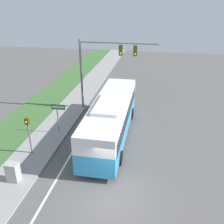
{
  "coord_description": "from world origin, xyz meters",
  "views": [
    {
      "loc": [
        1.92,
        -10.3,
        10.22
      ],
      "look_at": [
        -1.39,
        7.57,
        1.66
      ],
      "focal_mm": 40.0,
      "sensor_mm": 36.0,
      "label": 1
    }
  ],
  "objects_px": {
    "pedestrian_signal": "(28,130)",
    "utility_cabinet": "(13,172)",
    "street_sign": "(58,113)",
    "bus": "(111,116)",
    "signal_gantry": "(103,61)"
  },
  "relations": [
    {
      "from": "pedestrian_signal",
      "to": "utility_cabinet",
      "type": "distance_m",
      "value": 3.15
    },
    {
      "from": "pedestrian_signal",
      "to": "street_sign",
      "type": "xyz_separation_m",
      "value": [
        0.9,
        3.03,
        -0.11
      ]
    },
    {
      "from": "pedestrian_signal",
      "to": "street_sign",
      "type": "relative_size",
      "value": 1.07
    },
    {
      "from": "street_sign",
      "to": "utility_cabinet",
      "type": "distance_m",
      "value": 6.04
    },
    {
      "from": "pedestrian_signal",
      "to": "street_sign",
      "type": "height_order",
      "value": "pedestrian_signal"
    },
    {
      "from": "pedestrian_signal",
      "to": "utility_cabinet",
      "type": "xyz_separation_m",
      "value": [
        0.32,
        -2.88,
        -1.22
      ]
    },
    {
      "from": "street_sign",
      "to": "signal_gantry",
      "type": "bearing_deg",
      "value": 64.94
    },
    {
      "from": "signal_gantry",
      "to": "street_sign",
      "type": "distance_m",
      "value": 6.59
    },
    {
      "from": "pedestrian_signal",
      "to": "bus",
      "type": "bearing_deg",
      "value": 34.1
    },
    {
      "from": "signal_gantry",
      "to": "street_sign",
      "type": "height_order",
      "value": "signal_gantry"
    },
    {
      "from": "utility_cabinet",
      "to": "signal_gantry",
      "type": "bearing_deg",
      "value": 74.71
    },
    {
      "from": "signal_gantry",
      "to": "pedestrian_signal",
      "type": "relative_size",
      "value": 2.49
    },
    {
      "from": "bus",
      "to": "utility_cabinet",
      "type": "height_order",
      "value": "bus"
    },
    {
      "from": "signal_gantry",
      "to": "street_sign",
      "type": "xyz_separation_m",
      "value": [
        -2.49,
        -5.33,
        -2.98
      ]
    },
    {
      "from": "pedestrian_signal",
      "to": "utility_cabinet",
      "type": "relative_size",
      "value": 2.34
    }
  ]
}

